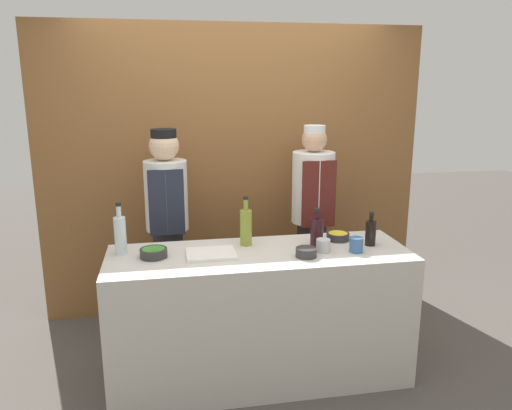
{
  "coord_description": "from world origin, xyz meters",
  "views": [
    {
      "loc": [
        -0.57,
        -2.97,
        1.94
      ],
      "look_at": [
        0.0,
        0.13,
        1.16
      ],
      "focal_mm": 35.0,
      "sensor_mm": 36.0,
      "label": 1
    }
  ],
  "objects_px": {
    "sauce_bowl_yellow": "(338,236)",
    "bottle_wine": "(317,231)",
    "sauce_bowl_green": "(154,252)",
    "cutting_board": "(211,254)",
    "cup_steel": "(323,246)",
    "sauce_bowl_purple": "(306,252)",
    "cup_blue": "(356,245)",
    "bottle_soy": "(371,232)",
    "bottle_clear": "(120,234)",
    "chef_right": "(312,218)",
    "chef_left": "(167,224)",
    "bottle_oil": "(246,226)"
  },
  "relations": [
    {
      "from": "chef_left",
      "to": "cup_steel",
      "type": "bearing_deg",
      "value": -39.83
    },
    {
      "from": "sauce_bowl_green",
      "to": "bottle_clear",
      "type": "bearing_deg",
      "value": 153.23
    },
    {
      "from": "cup_steel",
      "to": "chef_left",
      "type": "xyz_separation_m",
      "value": [
        -0.98,
        0.81,
        -0.04
      ]
    },
    {
      "from": "bottle_wine",
      "to": "cutting_board",
      "type": "bearing_deg",
      "value": -174.04
    },
    {
      "from": "bottle_soy",
      "to": "chef_right",
      "type": "bearing_deg",
      "value": 103.58
    },
    {
      "from": "sauce_bowl_purple",
      "to": "bottle_oil",
      "type": "xyz_separation_m",
      "value": [
        -0.33,
        0.3,
        0.1
      ]
    },
    {
      "from": "sauce_bowl_purple",
      "to": "chef_left",
      "type": "distance_m",
      "value": 1.22
    },
    {
      "from": "cutting_board",
      "to": "bottle_oil",
      "type": "height_order",
      "value": "bottle_oil"
    },
    {
      "from": "sauce_bowl_green",
      "to": "cup_steel",
      "type": "height_order",
      "value": "cup_steel"
    },
    {
      "from": "sauce_bowl_purple",
      "to": "bottle_oil",
      "type": "relative_size",
      "value": 0.39
    },
    {
      "from": "bottle_soy",
      "to": "bottle_wine",
      "type": "distance_m",
      "value": 0.36
    },
    {
      "from": "sauce_bowl_green",
      "to": "bottle_soy",
      "type": "relative_size",
      "value": 0.74
    },
    {
      "from": "cup_blue",
      "to": "chef_left",
      "type": "bearing_deg",
      "value": 144.14
    },
    {
      "from": "bottle_clear",
      "to": "chef_left",
      "type": "height_order",
      "value": "chef_left"
    },
    {
      "from": "bottle_soy",
      "to": "chef_right",
      "type": "xyz_separation_m",
      "value": [
        -0.18,
        0.74,
        -0.09
      ]
    },
    {
      "from": "cup_blue",
      "to": "chef_left",
      "type": "height_order",
      "value": "chef_left"
    },
    {
      "from": "bottle_soy",
      "to": "chef_left",
      "type": "relative_size",
      "value": 0.14
    },
    {
      "from": "sauce_bowl_yellow",
      "to": "bottle_wine",
      "type": "relative_size",
      "value": 0.62
    },
    {
      "from": "sauce_bowl_green",
      "to": "bottle_soy",
      "type": "distance_m",
      "value": 1.42
    },
    {
      "from": "bottle_oil",
      "to": "bottle_clear",
      "type": "bearing_deg",
      "value": -177.48
    },
    {
      "from": "sauce_bowl_purple",
      "to": "bottle_clear",
      "type": "distance_m",
      "value": 1.17
    },
    {
      "from": "sauce_bowl_purple",
      "to": "sauce_bowl_green",
      "type": "xyz_separation_m",
      "value": [
        -0.93,
        0.16,
        -0.0
      ]
    },
    {
      "from": "bottle_wine",
      "to": "cup_steel",
      "type": "distance_m",
      "value": 0.15
    },
    {
      "from": "sauce_bowl_yellow",
      "to": "sauce_bowl_purple",
      "type": "bearing_deg",
      "value": -136.86
    },
    {
      "from": "bottle_soy",
      "to": "chef_right",
      "type": "distance_m",
      "value": 0.77
    },
    {
      "from": "sauce_bowl_purple",
      "to": "bottle_wine",
      "type": "height_order",
      "value": "bottle_wine"
    },
    {
      "from": "sauce_bowl_purple",
      "to": "chef_right",
      "type": "height_order",
      "value": "chef_right"
    },
    {
      "from": "sauce_bowl_green",
      "to": "bottle_soy",
      "type": "height_order",
      "value": "bottle_soy"
    },
    {
      "from": "sauce_bowl_purple",
      "to": "cutting_board",
      "type": "bearing_deg",
      "value": 166.95
    },
    {
      "from": "sauce_bowl_yellow",
      "to": "sauce_bowl_purple",
      "type": "height_order",
      "value": "sauce_bowl_purple"
    },
    {
      "from": "cup_blue",
      "to": "bottle_soy",
      "type": "bearing_deg",
      "value": 38.55
    },
    {
      "from": "sauce_bowl_purple",
      "to": "cup_blue",
      "type": "xyz_separation_m",
      "value": [
        0.34,
        0.03,
        0.02
      ]
    },
    {
      "from": "cup_steel",
      "to": "chef_left",
      "type": "relative_size",
      "value": 0.06
    },
    {
      "from": "sauce_bowl_purple",
      "to": "cutting_board",
      "type": "relative_size",
      "value": 0.43
    },
    {
      "from": "cup_steel",
      "to": "chef_left",
      "type": "distance_m",
      "value": 1.27
    },
    {
      "from": "bottle_clear",
      "to": "chef_right",
      "type": "relative_size",
      "value": 0.21
    },
    {
      "from": "sauce_bowl_green",
      "to": "chef_left",
      "type": "height_order",
      "value": "chef_left"
    },
    {
      "from": "bottle_soy",
      "to": "chef_right",
      "type": "relative_size",
      "value": 0.14
    },
    {
      "from": "cup_steel",
      "to": "sauce_bowl_purple",
      "type": "bearing_deg",
      "value": -151.9
    },
    {
      "from": "bottle_clear",
      "to": "cup_steel",
      "type": "xyz_separation_m",
      "value": [
        1.27,
        -0.19,
        -0.09
      ]
    },
    {
      "from": "bottle_wine",
      "to": "cup_blue",
      "type": "xyz_separation_m",
      "value": [
        0.21,
        -0.18,
        -0.05
      ]
    },
    {
      "from": "bottle_soy",
      "to": "chef_left",
      "type": "height_order",
      "value": "chef_left"
    },
    {
      "from": "sauce_bowl_green",
      "to": "cutting_board",
      "type": "relative_size",
      "value": 0.55
    },
    {
      "from": "sauce_bowl_yellow",
      "to": "bottle_clear",
      "type": "distance_m",
      "value": 1.45
    },
    {
      "from": "bottle_oil",
      "to": "chef_right",
      "type": "height_order",
      "value": "chef_right"
    },
    {
      "from": "sauce_bowl_yellow",
      "to": "cutting_board",
      "type": "bearing_deg",
      "value": -170.06
    },
    {
      "from": "sauce_bowl_purple",
      "to": "cup_steel",
      "type": "xyz_separation_m",
      "value": [
        0.13,
        0.07,
        0.01
      ]
    },
    {
      "from": "bottle_soy",
      "to": "cutting_board",
      "type": "bearing_deg",
      "value": -179.48
    },
    {
      "from": "bottle_clear",
      "to": "bottle_oil",
      "type": "bearing_deg",
      "value": 2.52
    },
    {
      "from": "sauce_bowl_green",
      "to": "bottle_clear",
      "type": "distance_m",
      "value": 0.25
    }
  ]
}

